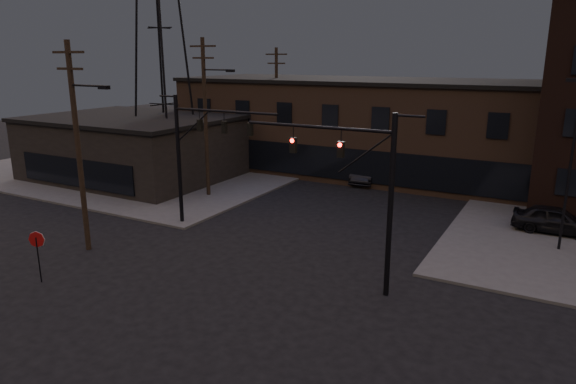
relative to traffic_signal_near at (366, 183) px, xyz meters
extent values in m
plane|color=black|center=(-5.36, -4.50, -4.93)|extent=(140.00, 140.00, 0.00)
cube|color=#474744|center=(-27.36, 17.50, -4.86)|extent=(30.00, 30.00, 0.15)
cube|color=brown|center=(-5.36, 23.50, -0.93)|extent=(40.00, 12.00, 8.00)
cube|color=black|center=(-25.36, 11.50, -2.43)|extent=(16.00, 12.00, 5.00)
cylinder|color=black|center=(1.14, 0.00, -0.93)|extent=(0.24, 0.24, 8.00)
cylinder|color=black|center=(-2.36, 0.00, 2.27)|extent=(7.00, 0.14, 0.14)
cube|color=#FF140C|center=(-1.19, 0.00, 1.37)|extent=(0.28, 0.22, 0.70)
cube|color=#FF140C|center=(-3.52, 0.00, 1.37)|extent=(0.28, 0.22, 0.70)
cylinder|color=black|center=(-13.36, 3.50, -0.93)|extent=(0.24, 0.24, 8.00)
cylinder|color=black|center=(-9.86, 3.50, 2.27)|extent=(7.00, 0.14, 0.14)
cube|color=black|center=(-11.61, 3.50, 1.37)|extent=(0.28, 0.22, 0.70)
cube|color=black|center=(-9.86, 3.50, 1.37)|extent=(0.28, 0.22, 0.70)
cube|color=black|center=(-8.11, 3.50, 1.37)|extent=(0.28, 0.22, 0.70)
cylinder|color=black|center=(-13.36, -6.50, -3.83)|extent=(0.06, 0.06, 2.20)
cylinder|color=maroon|center=(-13.36, -6.48, -2.83)|extent=(0.72, 0.33, 0.76)
cylinder|color=black|center=(-14.86, -2.50, 0.57)|extent=(0.28, 0.28, 11.00)
cube|color=black|center=(-14.86, -2.50, 5.47)|extent=(2.20, 0.12, 0.12)
cube|color=black|center=(-14.86, -2.50, 4.67)|extent=(1.80, 0.12, 0.12)
cube|color=black|center=(-12.56, -2.50, 3.82)|extent=(0.60, 0.25, 0.18)
cylinder|color=black|center=(-15.86, 9.50, 0.82)|extent=(0.28, 0.28, 11.50)
cube|color=black|center=(-15.86, 9.50, 5.97)|extent=(2.20, 0.12, 0.12)
cube|color=black|center=(-15.86, 9.50, 5.17)|extent=(1.80, 0.12, 0.12)
cube|color=black|center=(-13.56, 9.50, 4.32)|extent=(0.60, 0.25, 0.18)
cylinder|color=black|center=(-16.86, 21.50, 0.57)|extent=(0.28, 0.28, 11.00)
cube|color=black|center=(-16.86, 21.50, 5.47)|extent=(2.20, 0.12, 0.12)
cube|color=black|center=(-16.86, 21.50, 4.67)|extent=(1.80, 0.12, 0.12)
cylinder|color=black|center=(7.64, 9.50, -0.43)|extent=(0.14, 0.14, 9.00)
cube|color=black|center=(7.14, 9.50, 4.12)|extent=(0.50, 0.28, 0.18)
imported|color=black|center=(7.29, 12.38, -3.98)|extent=(4.70, 1.91, 1.60)
imported|color=silver|center=(8.38, 14.95, -4.10)|extent=(4.96, 2.70, 1.37)
imported|color=black|center=(-6.99, 19.61, -4.07)|extent=(2.36, 5.39, 1.72)
camera|label=1|loc=(7.36, -20.27, 5.25)|focal=32.00mm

